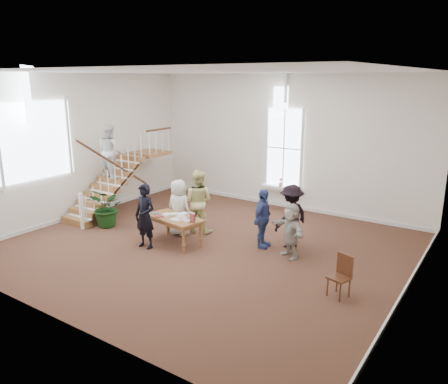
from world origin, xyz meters
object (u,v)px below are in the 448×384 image
Objects in this scene: woman_cluster_b at (291,216)px; woman_cluster_c at (291,231)px; side_chair at (341,274)px; police_officer at (145,216)px; elderly_woman at (179,207)px; woman_cluster_a at (263,219)px; library_table at (175,220)px; floor_plant at (107,208)px; person_yellow at (198,201)px.

woman_cluster_c is (0.30, -0.65, -0.15)m from woman_cluster_b.
side_chair is at bearing -3.09° from woman_cluster_c.
police_officer is 1.07× the size of elderly_woman.
police_officer is 1.94× the size of side_chair.
woman_cluster_a is 0.75m from woman_cluster_b.
library_table is at bearing 111.15° from woman_cluster_a.
side_chair is (7.28, -0.30, -0.11)m from floor_plant.
person_yellow is (-0.06, 1.10, 0.25)m from library_table.
police_officer reaches higher than woman_cluster_a.
police_officer is at bearing 84.61° from elderly_woman.
woman_cluster_b is at bearing -59.21° from woman_cluster_a.
woman_cluster_b is 1.41× the size of floor_plant.
woman_cluster_b is (2.74, 0.42, -0.07)m from person_yellow.
woman_cluster_c is 1.16× the size of floor_plant.
person_yellow is 2.07× the size of side_chair.
library_table is 1.43× the size of floor_plant.
woman_cluster_c is (0.90, -0.20, -0.09)m from woman_cluster_a.
elderly_woman is 5.18m from side_chair.
woman_cluster_c is at bearing 9.64° from floor_plant.
elderly_woman is at bearing 45.35° from person_yellow.
woman_cluster_a is 1.79× the size of side_chair.
elderly_woman is 2.49m from woman_cluster_a.
woman_cluster_b is (2.68, 1.52, 0.18)m from library_table.
elderly_woman reaches higher than woman_cluster_c.
elderly_woman is 0.88× the size of person_yellow.
woman_cluster_c is 1.58× the size of side_chair.
library_table is at bearing -44.19° from woman_cluster_b.
woman_cluster_b is at bearing -164.00° from elderly_woman.
person_yellow reaches higher than woman_cluster_c.
library_table is 2.57m from floor_plant.
police_officer is 1.80m from person_yellow.
floor_plant is at bearing -168.04° from library_table.
woman_cluster_a is at bearing -160.05° from woman_cluster_c.
woman_cluster_a reaches higher than side_chair.
person_yellow is 2.79m from floor_plant.
woman_cluster_c is at bearing 41.01° from woman_cluster_b.
library_table is 0.82m from police_officer.
side_chair is (5.18, 0.28, -0.37)m from police_officer.
woman_cluster_b reaches higher than library_table.
woman_cluster_a is 4.79m from floor_plant.
woman_cluster_a reaches higher than floor_plant.
person_yellow is (0.40, 1.75, 0.06)m from police_officer.
elderly_woman is at bearing 131.50° from library_table.
elderly_woman is 1.02× the size of woman_cluster_a.
police_officer is 3.82m from woman_cluster_b.
woman_cluster_b is at bearing 39.92° from library_table.
police_officer is 3.77m from woman_cluster_c.
woman_cluster_b is (0.60, 0.45, 0.05)m from woman_cluster_a.
library_table is 1.00× the size of police_officer.
police_officer is 1.23× the size of woman_cluster_c.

